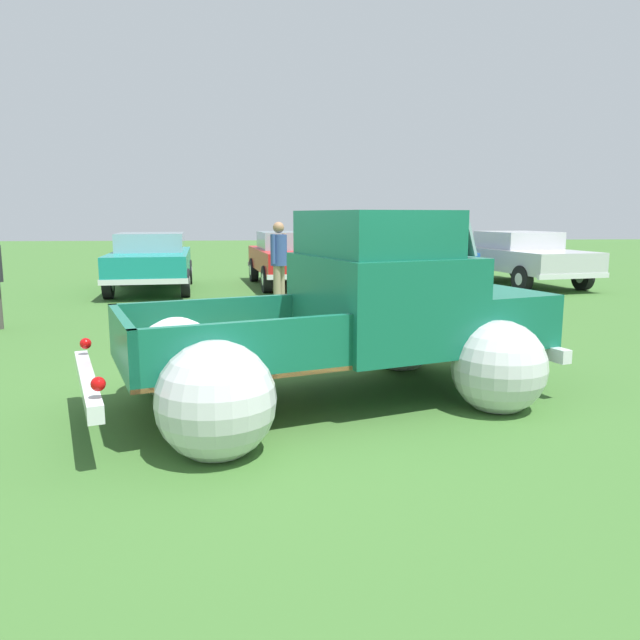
# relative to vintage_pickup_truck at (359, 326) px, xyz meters

# --- Properties ---
(ground_plane) EXTENTS (80.00, 80.00, 0.00)m
(ground_plane) POSITION_rel_vintage_pickup_truck_xyz_m (-0.37, -0.13, -0.76)
(ground_plane) COLOR #3D6B2D
(vintage_pickup_truck) EXTENTS (5.00, 3.87, 1.96)m
(vintage_pickup_truck) POSITION_rel_vintage_pickup_truck_xyz_m (0.00, 0.00, 0.00)
(vintage_pickup_truck) COLOR black
(vintage_pickup_truck) RESTS_ON ground
(show_car_0) EXTENTS (2.38, 4.53, 1.43)m
(show_car_0) POSITION_rel_vintage_pickup_truck_xyz_m (-3.95, 9.44, 0.03)
(show_car_0) COLOR black
(show_car_0) RESTS_ON ground
(show_car_1) EXTENTS (2.43, 4.37, 1.43)m
(show_car_1) POSITION_rel_vintage_pickup_truck_xyz_m (-0.48, 10.25, 0.02)
(show_car_1) COLOR black
(show_car_1) RESTS_ON ground
(show_car_2) EXTENTS (2.46, 4.44, 1.43)m
(show_car_2) POSITION_rel_vintage_pickup_truck_xyz_m (2.78, 10.08, 0.02)
(show_car_2) COLOR black
(show_car_2) RESTS_ON ground
(show_car_3) EXTENTS (2.80, 4.74, 1.43)m
(show_car_3) POSITION_rel_vintage_pickup_truck_xyz_m (5.70, 10.00, 0.03)
(show_car_3) COLOR black
(show_car_3) RESTS_ON ground
(spectator_0) EXTENTS (0.47, 0.50, 1.74)m
(spectator_0) POSITION_rel_vintage_pickup_truck_xyz_m (-0.79, 6.56, 0.24)
(spectator_0) COLOR gray
(spectator_0) RESTS_ON ground
(spectator_1) EXTENTS (0.48, 0.48, 1.76)m
(spectator_1) POSITION_rel_vintage_pickup_truck_xyz_m (0.56, 3.75, 0.25)
(spectator_1) COLOR gray
(spectator_1) RESTS_ON ground
(lane_cone_0) EXTENTS (0.36, 0.36, 0.63)m
(lane_cone_0) POSITION_rel_vintage_pickup_truck_xyz_m (-2.43, 2.42, -0.45)
(lane_cone_0) COLOR black
(lane_cone_0) RESTS_ON ground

